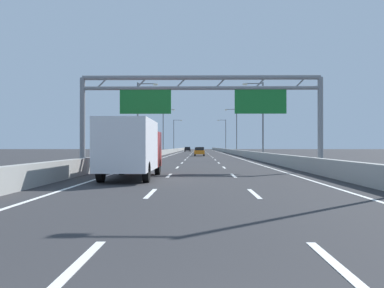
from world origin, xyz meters
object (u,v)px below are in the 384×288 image
Objects in this scene: sign_gantry at (201,98)px; black_car at (188,149)px; streetlamp_left_mid at (140,116)px; streetlamp_right_far at (235,128)px; streetlamp_right_mid at (261,116)px; streetlamp_left_far at (164,128)px; orange_car at (199,152)px; box_truck at (131,147)px; streetlamp_right_distant at (225,133)px; silver_car at (200,150)px; green_car at (200,149)px; streetlamp_left_distant at (175,133)px.

black_car is (-3.70, 100.66, -4.07)m from sign_gantry.
streetlamp_left_mid is at bearing 107.20° from sign_gantry.
streetlamp_left_mid is 1.00× the size of streetlamp_right_far.
streetlamp_right_mid and streetlamp_left_far have the same top height.
streetlamp_right_far is 19.98m from orange_car.
streetlamp_left_mid is at bearing 97.22° from box_truck.
streetlamp_right_mid is 2.13× the size of orange_car.
black_car is (-11.14, 2.60, -4.66)m from streetlamp_right_distant.
streetlamp_right_distant is 2.21× the size of silver_car.
sign_gantry reaches higher than orange_car.
streetlamp_right_far is at bearing -74.26° from black_car.
streetlamp_left_mid is at bearing -96.55° from green_car.
silver_car is at bearing -90.14° from green_car.
green_car is at bearing 75.50° from streetlamp_left_far.
streetlamp_left_far is 2.21× the size of silver_car.
green_car is (-7.32, -7.47, -4.66)m from streetlamp_right_distant.
streetlamp_right_mid reaches higher than green_car.
orange_car is at bearing -67.62° from streetlamp_left_far.
silver_car is at bearing 89.46° from orange_car.
box_truck is (-11.03, -67.77, -3.78)m from streetlamp_right_far.
green_car is 28.78m from silver_car.
streetlamp_left_distant is at bearing 180.00° from streetlamp_right_distant.
streetlamp_right_distant is 37.29m from silver_car.
green_car is 47.35m from orange_car.
sign_gantry is at bearing -85.63° from streetlamp_left_distant.
sign_gantry reaches higher than black_car.
streetlamp_left_distant is at bearing -145.58° from black_car.
orange_car is at bearing 90.17° from sign_gantry.
streetlamp_left_mid is 2.21× the size of silver_car.
sign_gantry is at bearing -89.83° from orange_car.
streetlamp_right_far and streetlamp_left_distant have the same top height.
green_car is at bearing 89.70° from orange_car.
green_car is (0.12, 90.59, -4.07)m from sign_gantry.
streetlamp_right_distant is at bearing 78.57° from streetlamp_left_mid.
streetlamp_left_distant reaches higher than orange_car.
streetlamp_left_mid reaches higher than black_car.
streetlamp_left_far is at bearing -95.48° from black_car.
streetlamp_right_far is 2.13× the size of orange_car.
streetlamp_right_mid reaches higher than silver_car.
streetlamp_right_far and streetlamp_right_distant have the same top height.
streetlamp_left_far is 1.00× the size of streetlamp_right_distant.
box_truck is at bearing -93.97° from orange_car.
sign_gantry is at bearing -90.05° from silver_car.
black_car is (3.79, 2.60, -4.66)m from streetlamp_left_distant.
black_car is (3.79, 39.52, -4.66)m from streetlamp_left_far.
sign_gantry is 1.69× the size of streetlamp_right_mid.
sign_gantry is at bearing -107.07° from streetlamp_right_mid.
streetlamp_right_far is at bearing -76.05° from green_car.
silver_car is at bearing 78.65° from streetlamp_left_mid.
streetlamp_right_mid is 77.39m from black_car.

